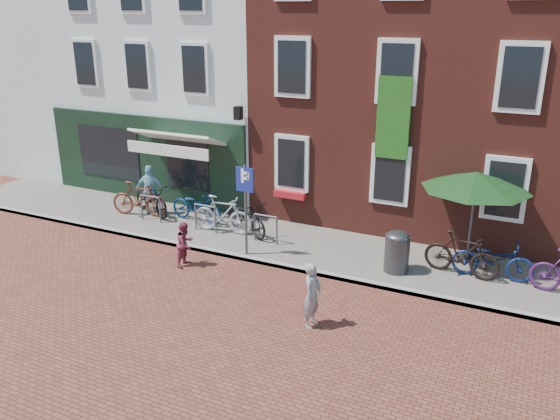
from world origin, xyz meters
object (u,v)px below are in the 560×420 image
at_px(parking_sign, 245,195).
at_px(woman, 312,295).
at_px(parasol, 477,177).
at_px(boy, 185,244).
at_px(bicycle_5, 462,254).
at_px(bicycle_6, 493,259).
at_px(litter_bin, 397,249).
at_px(bicycle_1, 139,199).
at_px(bicycle_2, 197,206).
at_px(bicycle_3, 222,214).
at_px(bicycle_4, 246,217).
at_px(cafe_person, 150,190).
at_px(bicycle_0, 151,199).

xyz_separation_m(parking_sign, woman, (2.94, -2.47, -1.06)).
xyz_separation_m(parasol, boy, (-6.63, -3.26, -1.78)).
bearing_deg(bicycle_5, bicycle_6, -70.19).
height_order(litter_bin, woman, woman).
bearing_deg(bicycle_5, bicycle_1, 97.30).
xyz_separation_m(bicycle_2, bicycle_3, (1.18, -0.43, 0.06)).
xyz_separation_m(woman, bicycle_2, (-5.51, 4.00, -0.12)).
distance_m(woman, bicycle_1, 8.33).
distance_m(boy, bicycle_4, 2.49).
height_order(litter_bin, bicycle_5, litter_bin).
relative_size(parasol, bicycle_6, 1.42).
bearing_deg(bicycle_1, parking_sign, -117.13).
height_order(litter_bin, parasol, parasol).
height_order(bicycle_1, bicycle_4, bicycle_1).
xyz_separation_m(woman, boy, (-4.13, 1.37, -0.13)).
bearing_deg(bicycle_1, litter_bin, -105.53).
bearing_deg(bicycle_5, woman, 153.42).
bearing_deg(bicycle_2, bicycle_1, 106.22).
height_order(parking_sign, bicycle_6, parking_sign).
distance_m(litter_bin, cafe_person, 8.24).
xyz_separation_m(bicycle_1, bicycle_3, (3.13, -0.10, 0.00)).
height_order(woman, bicycle_3, woman).
relative_size(cafe_person, bicycle_3, 0.86).
bearing_deg(bicycle_6, boy, 104.13).
height_order(litter_bin, parking_sign, parking_sign).
distance_m(boy, bicycle_0, 4.00).
relative_size(bicycle_1, bicycle_2, 0.97).
bearing_deg(bicycle_3, bicycle_1, 82.12).
xyz_separation_m(bicycle_5, bicycle_6, (0.72, 0.16, -0.06)).
bearing_deg(parking_sign, litter_bin, 10.45).
bearing_deg(cafe_person, boy, 119.98).
height_order(litter_bin, bicycle_0, litter_bin).
distance_m(parking_sign, woman, 3.98).
bearing_deg(bicycle_3, woman, -135.52).
relative_size(boy, bicycle_0, 0.62).
bearing_deg(parasol, bicycle_1, -174.54).
bearing_deg(parking_sign, cafe_person, 160.75).
height_order(litter_bin, bicycle_3, litter_bin).
height_order(parasol, bicycle_5, parasol).
bearing_deg(bicycle_4, bicycle_2, 112.05).
bearing_deg(bicycle_2, boy, -145.35).
relative_size(woman, bicycle_1, 0.78).
bearing_deg(woman, bicycle_1, 66.29).
bearing_deg(parasol, bicycle_4, -172.51).
bearing_deg(bicycle_0, bicycle_1, 156.97).
height_order(bicycle_0, bicycle_4, same).
bearing_deg(bicycle_2, parking_sign, -113.85).
xyz_separation_m(cafe_person, bicycle_3, (2.89, -0.39, -0.24)).
bearing_deg(bicycle_2, bicycle_3, -103.02).
height_order(woman, bicycle_6, woman).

